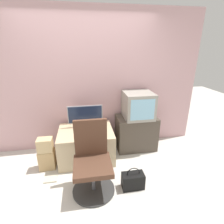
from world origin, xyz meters
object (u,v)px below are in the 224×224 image
(keyboard, at_px, (85,133))
(mouse, at_px, (99,132))
(crt_tv, at_px, (138,105))
(office_chair, at_px, (93,164))
(book, at_px, (51,179))
(handbag, at_px, (133,181))
(main_monitor, at_px, (85,116))
(cardboard_box_lower, at_px, (47,159))

(keyboard, xyz_separation_m, mouse, (0.24, -0.03, 0.01))
(crt_tv, relative_size, office_chair, 0.52)
(book, bearing_deg, crt_tv, 23.00)
(handbag, bearing_deg, office_chair, 169.78)
(crt_tv, height_order, office_chair, crt_tv)
(crt_tv, bearing_deg, book, -157.00)
(mouse, bearing_deg, office_chair, -104.04)
(mouse, xyz_separation_m, handbag, (0.41, -0.72, -0.45))
(main_monitor, xyz_separation_m, cardboard_box_lower, (-0.67, -0.37, -0.59))
(book, bearing_deg, cardboard_box_lower, 104.81)
(office_chair, bearing_deg, keyboard, 97.48)
(mouse, bearing_deg, main_monitor, 123.32)
(mouse, distance_m, book, 1.04)
(mouse, height_order, handbag, mouse)
(main_monitor, height_order, handbag, main_monitor)
(cardboard_box_lower, distance_m, book, 0.36)
(main_monitor, relative_size, mouse, 9.79)
(keyboard, xyz_separation_m, book, (-0.56, -0.39, -0.55))
(office_chair, relative_size, handbag, 2.93)
(crt_tv, distance_m, office_chair, 1.40)
(crt_tv, bearing_deg, mouse, -158.38)
(mouse, bearing_deg, handbag, -60.35)
(office_chair, xyz_separation_m, handbag, (0.56, -0.10, -0.29))
(keyboard, bearing_deg, mouse, -6.35)
(main_monitor, xyz_separation_m, crt_tv, (0.98, -0.01, 0.16))
(crt_tv, distance_m, book, 1.93)
(mouse, xyz_separation_m, cardboard_box_lower, (-0.88, -0.05, -0.40))
(main_monitor, relative_size, handbag, 1.81)
(mouse, xyz_separation_m, office_chair, (-0.15, -0.62, -0.16))
(keyboard, bearing_deg, crt_tv, 15.44)
(mouse, height_order, crt_tv, crt_tv)
(keyboard, relative_size, cardboard_box_lower, 1.02)
(mouse, xyz_separation_m, crt_tv, (0.77, 0.31, 0.34))
(main_monitor, height_order, cardboard_box_lower, main_monitor)
(keyboard, distance_m, crt_tv, 1.11)
(cardboard_box_lower, height_order, book, cardboard_box_lower)
(office_chair, bearing_deg, main_monitor, 93.38)
(main_monitor, xyz_separation_m, handbag, (0.62, -1.04, -0.63))
(cardboard_box_lower, bearing_deg, keyboard, 6.53)
(main_monitor, distance_m, mouse, 0.43)
(handbag, relative_size, book, 1.74)
(crt_tv, height_order, book, crt_tv)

